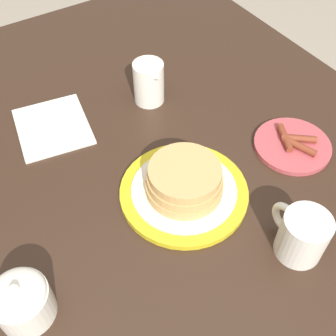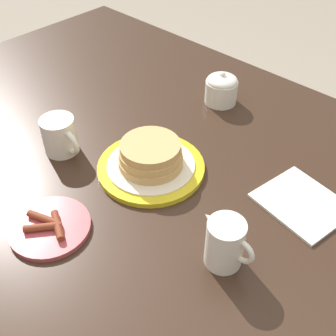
{
  "view_description": "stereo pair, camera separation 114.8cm",
  "coord_description": "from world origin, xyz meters",
  "px_view_note": "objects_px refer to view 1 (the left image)",
  "views": [
    {
      "loc": [
        -0.34,
        0.26,
        1.36
      ],
      "look_at": [
        0.08,
        -0.01,
        0.78
      ],
      "focal_mm": 45.0,
      "sensor_mm": 36.0,
      "label": 1
    },
    {
      "loc": [
        0.53,
        -0.49,
        1.36
      ],
      "look_at": [
        0.08,
        -0.01,
        0.78
      ],
      "focal_mm": 45.0,
      "sensor_mm": 36.0,
      "label": 2
    }
  ],
  "objects_px": {
    "side_plate_bacon": "(293,145)",
    "creamer_pitcher": "(149,82)",
    "pancake_plate": "(184,185)",
    "sugar_bowl": "(22,301)",
    "napkin": "(53,127)",
    "coffee_mug": "(302,234)"
  },
  "relations": [
    {
      "from": "side_plate_bacon",
      "to": "sugar_bowl",
      "type": "distance_m",
      "value": 0.57
    },
    {
      "from": "side_plate_bacon",
      "to": "napkin",
      "type": "height_order",
      "value": "side_plate_bacon"
    },
    {
      "from": "coffee_mug",
      "to": "sugar_bowl",
      "type": "xyz_separation_m",
      "value": [
        0.13,
        0.41,
        -0.0
      ]
    },
    {
      "from": "pancake_plate",
      "to": "sugar_bowl",
      "type": "bearing_deg",
      "value": 100.37
    },
    {
      "from": "side_plate_bacon",
      "to": "creamer_pitcher",
      "type": "distance_m",
      "value": 0.33
    },
    {
      "from": "creamer_pitcher",
      "to": "coffee_mug",
      "type": "bearing_deg",
      "value": -178.67
    },
    {
      "from": "coffee_mug",
      "to": "napkin",
      "type": "relative_size",
      "value": 0.58
    },
    {
      "from": "pancake_plate",
      "to": "sugar_bowl",
      "type": "distance_m",
      "value": 0.32
    },
    {
      "from": "creamer_pitcher",
      "to": "sugar_bowl",
      "type": "relative_size",
      "value": 1.22
    },
    {
      "from": "napkin",
      "to": "pancake_plate",
      "type": "bearing_deg",
      "value": -155.4
    },
    {
      "from": "side_plate_bacon",
      "to": "pancake_plate",
      "type": "bearing_deg",
      "value": 85.78
    },
    {
      "from": "creamer_pitcher",
      "to": "side_plate_bacon",
      "type": "bearing_deg",
      "value": -149.15
    },
    {
      "from": "sugar_bowl",
      "to": "napkin",
      "type": "height_order",
      "value": "sugar_bowl"
    },
    {
      "from": "coffee_mug",
      "to": "sugar_bowl",
      "type": "relative_size",
      "value": 1.21
    },
    {
      "from": "napkin",
      "to": "creamer_pitcher",
      "type": "bearing_deg",
      "value": -98.33
    },
    {
      "from": "creamer_pitcher",
      "to": "napkin",
      "type": "bearing_deg",
      "value": 81.67
    },
    {
      "from": "side_plate_bacon",
      "to": "coffee_mug",
      "type": "bearing_deg",
      "value": 138.03
    },
    {
      "from": "pancake_plate",
      "to": "napkin",
      "type": "xyz_separation_m",
      "value": [
        0.29,
        0.13,
        -0.02
      ]
    },
    {
      "from": "pancake_plate",
      "to": "creamer_pitcher",
      "type": "height_order",
      "value": "creamer_pitcher"
    },
    {
      "from": "pancake_plate",
      "to": "side_plate_bacon",
      "type": "relative_size",
      "value": 1.52
    },
    {
      "from": "coffee_mug",
      "to": "creamer_pitcher",
      "type": "relative_size",
      "value": 0.99
    },
    {
      "from": "coffee_mug",
      "to": "creamer_pitcher",
      "type": "xyz_separation_m",
      "value": [
        0.45,
        0.01,
        0.01
      ]
    }
  ]
}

